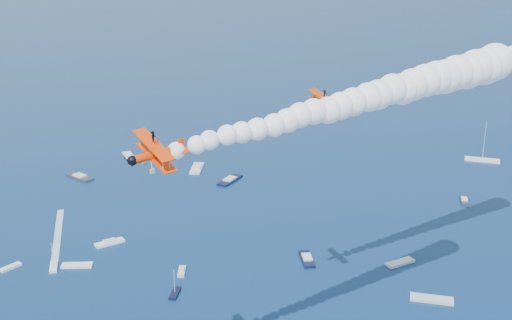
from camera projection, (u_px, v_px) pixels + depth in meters
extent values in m
cube|color=white|center=(54.00, 267.00, 177.84)|extent=(2.12, 6.21, 0.70)
cube|color=black|center=(175.00, 293.00, 164.74)|extent=(3.94, 6.10, 0.70)
cube|color=black|center=(307.00, 259.00, 182.21)|extent=(4.50, 10.09, 0.70)
cube|color=white|center=(77.00, 265.00, 178.71)|extent=(8.69, 4.34, 0.70)
cube|color=#2F343F|center=(80.00, 177.00, 244.40)|extent=(10.37, 12.17, 0.70)
cube|color=silver|center=(129.00, 156.00, 267.76)|extent=(5.09, 11.44, 0.70)
cube|color=silver|center=(400.00, 262.00, 180.24)|extent=(8.96, 4.81, 0.70)
cube|color=silver|center=(182.00, 271.00, 175.42)|extent=(3.21, 6.09, 0.70)
cube|color=#2C313B|center=(464.00, 201.00, 222.53)|extent=(5.35, 7.90, 0.70)
cube|color=black|center=(230.00, 180.00, 241.08)|extent=(11.36, 11.78, 0.70)
cube|color=white|center=(110.00, 243.00, 191.84)|extent=(9.05, 5.35, 0.70)
cube|color=white|center=(197.00, 168.00, 253.52)|extent=(7.79, 13.22, 0.70)
cube|color=white|center=(482.00, 160.00, 263.06)|extent=(13.64, 10.86, 0.70)
cube|color=silver|center=(432.00, 299.00, 162.07)|extent=(10.80, 7.89, 0.70)
cube|color=white|center=(11.00, 267.00, 177.74)|extent=(5.86, 4.99, 0.70)
cube|color=white|center=(58.00, 234.00, 198.29)|extent=(2.91, 38.04, 0.04)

